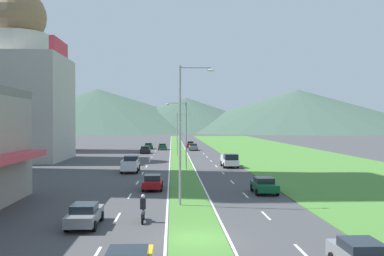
{
  "coord_description": "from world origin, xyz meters",
  "views": [
    {
      "loc": [
        -1.4,
        -24.51,
        6.49
      ],
      "look_at": [
        1.36,
        36.47,
        5.67
      ],
      "focal_mm": 41.64,
      "sensor_mm": 36.0,
      "label": 1
    }
  ],
  "objects_px": {
    "car_7": "(149,146)",
    "motorcycle_rider": "(143,210)",
    "street_lamp_near": "(183,127)",
    "street_lamp_far": "(179,131)",
    "pickup_truck_0": "(131,164)",
    "pickup_truck_1": "(230,160)",
    "car_3": "(85,214)",
    "car_2": "(163,146)",
    "car_8": "(193,147)",
    "car_9": "(264,185)",
    "street_lamp_mid": "(184,131)",
    "car_6": "(153,182)",
    "car_5": "(190,144)",
    "car_0": "(145,150)"
  },
  "relations": [
    {
      "from": "car_7",
      "to": "motorcycle_rider",
      "type": "distance_m",
      "value": 78.87
    },
    {
      "from": "street_lamp_near",
      "to": "street_lamp_far",
      "type": "distance_m",
      "value": 51.98
    },
    {
      "from": "street_lamp_near",
      "to": "pickup_truck_0",
      "type": "xyz_separation_m",
      "value": [
        -6.23,
        23.67,
        -5.14
      ]
    },
    {
      "from": "street_lamp_near",
      "to": "pickup_truck_1",
      "type": "xyz_separation_m",
      "value": [
        7.39,
        28.89,
        -5.14
      ]
    },
    {
      "from": "motorcycle_rider",
      "to": "car_3",
      "type": "bearing_deg",
      "value": 106.22
    },
    {
      "from": "car_2",
      "to": "car_8",
      "type": "bearing_deg",
      "value": -108.12
    },
    {
      "from": "street_lamp_near",
      "to": "street_lamp_far",
      "type": "bearing_deg",
      "value": 89.39
    },
    {
      "from": "car_3",
      "to": "motorcycle_rider",
      "type": "relative_size",
      "value": 2.27
    },
    {
      "from": "street_lamp_near",
      "to": "car_7",
      "type": "distance_m",
      "value": 73.88
    },
    {
      "from": "car_3",
      "to": "pickup_truck_0",
      "type": "relative_size",
      "value": 0.84
    },
    {
      "from": "street_lamp_far",
      "to": "motorcycle_rider",
      "type": "xyz_separation_m",
      "value": [
        -3.3,
        -57.35,
        -4.08
      ]
    },
    {
      "from": "car_9",
      "to": "car_3",
      "type": "bearing_deg",
      "value": -48.67
    },
    {
      "from": "car_2",
      "to": "car_9",
      "type": "distance_m",
      "value": 64.87
    },
    {
      "from": "car_2",
      "to": "street_lamp_near",
      "type": "bearing_deg",
      "value": -177.48
    },
    {
      "from": "car_2",
      "to": "car_3",
      "type": "distance_m",
      "value": 76.22
    },
    {
      "from": "street_lamp_mid",
      "to": "car_9",
      "type": "relative_size",
      "value": 2.27
    },
    {
      "from": "pickup_truck_0",
      "to": "car_2",
      "type": "bearing_deg",
      "value": -3.92
    },
    {
      "from": "car_7",
      "to": "car_8",
      "type": "relative_size",
      "value": 1.03
    },
    {
      "from": "car_2",
      "to": "car_6",
      "type": "bearing_deg",
      "value": -179.68
    },
    {
      "from": "car_2",
      "to": "motorcycle_rider",
      "type": "height_order",
      "value": "motorcycle_rider"
    },
    {
      "from": "car_5",
      "to": "motorcycle_rider",
      "type": "height_order",
      "value": "motorcycle_rider"
    },
    {
      "from": "street_lamp_near",
      "to": "car_7",
      "type": "height_order",
      "value": "street_lamp_near"
    },
    {
      "from": "car_0",
      "to": "car_6",
      "type": "xyz_separation_m",
      "value": [
        3.67,
        -49.52,
        -0.03
      ]
    },
    {
      "from": "motorcycle_rider",
      "to": "car_0",
      "type": "bearing_deg",
      "value": 3.3
    },
    {
      "from": "car_3",
      "to": "pickup_truck_0",
      "type": "distance_m",
      "value": 30.09
    },
    {
      "from": "motorcycle_rider",
      "to": "car_8",
      "type": "bearing_deg",
      "value": -5.32
    },
    {
      "from": "car_8",
      "to": "pickup_truck_0",
      "type": "xyz_separation_m",
      "value": [
        -10.26,
        -43.74,
        0.2
      ]
    },
    {
      "from": "street_lamp_far",
      "to": "car_3",
      "type": "height_order",
      "value": "street_lamp_far"
    },
    {
      "from": "street_lamp_mid",
      "to": "car_5",
      "type": "height_order",
      "value": "street_lamp_mid"
    },
    {
      "from": "street_lamp_mid",
      "to": "car_7",
      "type": "height_order",
      "value": "street_lamp_mid"
    },
    {
      "from": "car_2",
      "to": "pickup_truck_0",
      "type": "relative_size",
      "value": 0.76
    },
    {
      "from": "street_lamp_far",
      "to": "pickup_truck_0",
      "type": "relative_size",
      "value": 1.52
    },
    {
      "from": "car_5",
      "to": "car_8",
      "type": "bearing_deg",
      "value": 0.99
    },
    {
      "from": "car_6",
      "to": "pickup_truck_0",
      "type": "distance_m",
      "value": 15.61
    },
    {
      "from": "car_3",
      "to": "car_7",
      "type": "xyz_separation_m",
      "value": [
        -0.21,
        79.81,
        0.01
      ]
    },
    {
      "from": "street_lamp_near",
      "to": "car_7",
      "type": "relative_size",
      "value": 2.38
    },
    {
      "from": "street_lamp_far",
      "to": "car_6",
      "type": "bearing_deg",
      "value": -94.32
    },
    {
      "from": "car_5",
      "to": "car_7",
      "type": "relative_size",
      "value": 1.0
    },
    {
      "from": "street_lamp_far",
      "to": "car_0",
      "type": "height_order",
      "value": "street_lamp_far"
    },
    {
      "from": "street_lamp_mid",
      "to": "street_lamp_far",
      "type": "bearing_deg",
      "value": 90.41
    },
    {
      "from": "street_lamp_mid",
      "to": "car_8",
      "type": "xyz_separation_m",
      "value": [
        3.29,
        41.46,
        -4.52
      ]
    },
    {
      "from": "car_2",
      "to": "car_7",
      "type": "height_order",
      "value": "car_2"
    },
    {
      "from": "pickup_truck_1",
      "to": "street_lamp_near",
      "type": "bearing_deg",
      "value": -14.36
    },
    {
      "from": "car_5",
      "to": "street_lamp_mid",
      "type": "bearing_deg",
      "value": -3.32
    },
    {
      "from": "car_6",
      "to": "pickup_truck_1",
      "type": "distance_m",
      "value": 22.8
    },
    {
      "from": "car_3",
      "to": "car_6",
      "type": "height_order",
      "value": "car_6"
    },
    {
      "from": "street_lamp_near",
      "to": "car_2",
      "type": "relative_size",
      "value": 2.64
    },
    {
      "from": "car_7",
      "to": "pickup_truck_0",
      "type": "xyz_separation_m",
      "value": [
        0.28,
        -49.73,
        0.24
      ]
    },
    {
      "from": "street_lamp_near",
      "to": "street_lamp_mid",
      "type": "xyz_separation_m",
      "value": [
        0.74,
        25.95,
        -0.82
      ]
    },
    {
      "from": "car_5",
      "to": "motorcycle_rider",
      "type": "bearing_deg",
      "value": -4.45
    }
  ]
}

